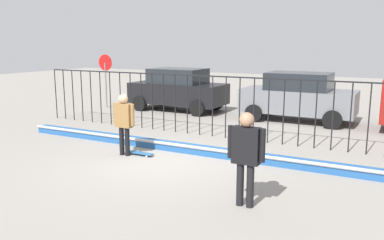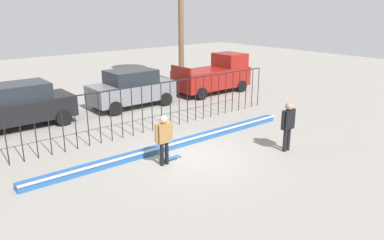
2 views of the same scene
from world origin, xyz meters
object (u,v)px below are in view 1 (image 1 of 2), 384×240
(skateboard, at_px, (140,153))
(parked_car_black, at_px, (178,89))
(skateboarder, at_px, (124,119))
(stop_sign, at_px, (106,73))
(parked_car_gray, at_px, (298,96))
(camera_operator, at_px, (246,151))

(skateboard, height_order, parked_car_black, parked_car_black)
(skateboarder, height_order, stop_sign, stop_sign)
(skateboarder, distance_m, stop_sign, 8.66)
(skateboarder, height_order, parked_car_gray, parked_car_gray)
(camera_operator, distance_m, parked_car_gray, 8.96)
(skateboard, xyz_separation_m, parked_car_black, (-2.79, 6.97, 0.91))
(skateboard, distance_m, stop_sign, 8.90)
(skateboarder, distance_m, parked_car_black, 7.55)
(camera_operator, bearing_deg, skateboard, -21.61)
(parked_car_black, height_order, stop_sign, stop_sign)
(parked_car_black, bearing_deg, stop_sign, -170.30)
(camera_operator, relative_size, parked_car_gray, 0.42)
(camera_operator, relative_size, stop_sign, 0.71)
(skateboarder, xyz_separation_m, stop_sign, (-5.88, 6.32, 0.61))
(parked_car_gray, bearing_deg, skateboarder, -109.72)
(skateboarder, relative_size, parked_car_black, 0.39)
(skateboard, xyz_separation_m, camera_operator, (3.75, -1.93, 1.01))
(skateboarder, height_order, skateboard, skateboarder)
(skateboarder, xyz_separation_m, parked_car_black, (-2.42, 7.15, -0.04))
(parked_car_black, distance_m, stop_sign, 3.62)
(skateboard, bearing_deg, stop_sign, 133.37)
(stop_sign, bearing_deg, skateboarder, -47.04)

